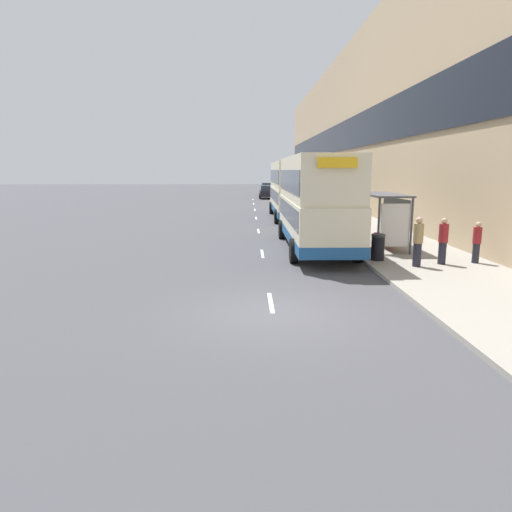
{
  "coord_description": "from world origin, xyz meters",
  "views": [
    {
      "loc": [
        -0.64,
        -11.46,
        3.7
      ],
      "look_at": [
        -0.11,
        18.53,
        -1.98
      ],
      "focal_mm": 32.0,
      "sensor_mm": 36.0,
      "label": 1
    }
  ],
  "objects_px": {
    "pedestrian_2": "(477,242)",
    "litter_bin": "(378,247)",
    "car_1": "(267,192)",
    "pedestrian_3": "(384,222)",
    "double_decker_bus_near": "(315,201)",
    "pedestrian_at_shelter": "(443,241)",
    "bus_shelter": "(388,210)",
    "double_decker_bus_ahead": "(291,189)",
    "car_0": "(268,189)",
    "pedestrian_1": "(418,241)"
  },
  "relations": [
    {
      "from": "bus_shelter",
      "to": "litter_bin",
      "type": "xyz_separation_m",
      "value": [
        -1.22,
        -2.9,
        -1.21
      ]
    },
    {
      "from": "bus_shelter",
      "to": "pedestrian_3",
      "type": "relative_size",
      "value": 2.37
    },
    {
      "from": "pedestrian_3",
      "to": "litter_bin",
      "type": "bearing_deg",
      "value": -108.59
    },
    {
      "from": "pedestrian_2",
      "to": "pedestrian_3",
      "type": "bearing_deg",
      "value": 107.2
    },
    {
      "from": "bus_shelter",
      "to": "car_1",
      "type": "distance_m",
      "value": 39.61
    },
    {
      "from": "pedestrian_at_shelter",
      "to": "pedestrian_3",
      "type": "bearing_deg",
      "value": 94.08
    },
    {
      "from": "car_0",
      "to": "litter_bin",
      "type": "height_order",
      "value": "car_0"
    },
    {
      "from": "bus_shelter",
      "to": "litter_bin",
      "type": "distance_m",
      "value": 3.37
    },
    {
      "from": "bus_shelter",
      "to": "pedestrian_1",
      "type": "bearing_deg",
      "value": -91.37
    },
    {
      "from": "pedestrian_at_shelter",
      "to": "litter_bin",
      "type": "height_order",
      "value": "pedestrian_at_shelter"
    },
    {
      "from": "car_0",
      "to": "pedestrian_at_shelter",
      "type": "distance_m",
      "value": 50.66
    },
    {
      "from": "double_decker_bus_ahead",
      "to": "pedestrian_3",
      "type": "relative_size",
      "value": 6.32
    },
    {
      "from": "double_decker_bus_ahead",
      "to": "car_1",
      "type": "bearing_deg",
      "value": 91.73
    },
    {
      "from": "bus_shelter",
      "to": "pedestrian_3",
      "type": "height_order",
      "value": "bus_shelter"
    },
    {
      "from": "double_decker_bus_near",
      "to": "bus_shelter",
      "type": "bearing_deg",
      "value": -7.59
    },
    {
      "from": "double_decker_bus_near",
      "to": "pedestrian_2",
      "type": "xyz_separation_m",
      "value": [
        5.73,
        -3.96,
        -1.33
      ]
    },
    {
      "from": "double_decker_bus_near",
      "to": "pedestrian_3",
      "type": "distance_m",
      "value": 4.54
    },
    {
      "from": "bus_shelter",
      "to": "double_decker_bus_near",
      "type": "bearing_deg",
      "value": 172.41
    },
    {
      "from": "double_decker_bus_ahead",
      "to": "car_1",
      "type": "distance_m",
      "value": 25.03
    },
    {
      "from": "bus_shelter",
      "to": "litter_bin",
      "type": "bearing_deg",
      "value": -112.83
    },
    {
      "from": "car_1",
      "to": "bus_shelter",
      "type": "bearing_deg",
      "value": -84.35
    },
    {
      "from": "pedestrian_3",
      "to": "bus_shelter",
      "type": "bearing_deg",
      "value": -103.3
    },
    {
      "from": "double_decker_bus_near",
      "to": "pedestrian_at_shelter",
      "type": "relative_size",
      "value": 5.79
    },
    {
      "from": "car_0",
      "to": "pedestrian_at_shelter",
      "type": "xyz_separation_m",
      "value": [
        4.55,
        -50.45,
        0.14
      ]
    },
    {
      "from": "double_decker_bus_near",
      "to": "double_decker_bus_ahead",
      "type": "distance_m",
      "value": 14.0
    },
    {
      "from": "bus_shelter",
      "to": "double_decker_bus_near",
      "type": "xyz_separation_m",
      "value": [
        -3.3,
        0.44,
        0.41
      ]
    },
    {
      "from": "pedestrian_at_shelter",
      "to": "pedestrian_3",
      "type": "height_order",
      "value": "pedestrian_at_shelter"
    },
    {
      "from": "car_0",
      "to": "pedestrian_3",
      "type": "bearing_deg",
      "value": -84.7
    },
    {
      "from": "car_0",
      "to": "pedestrian_at_shelter",
      "type": "relative_size",
      "value": 2.44
    },
    {
      "from": "bus_shelter",
      "to": "pedestrian_at_shelter",
      "type": "xyz_separation_m",
      "value": [
        1.02,
        -3.73,
        -0.83
      ]
    },
    {
      "from": "car_0",
      "to": "litter_bin",
      "type": "bearing_deg",
      "value": -87.34
    },
    {
      "from": "pedestrian_at_shelter",
      "to": "pedestrian_1",
      "type": "height_order",
      "value": "pedestrian_1"
    },
    {
      "from": "car_1",
      "to": "pedestrian_at_shelter",
      "type": "bearing_deg",
      "value": -83.5
    },
    {
      "from": "double_decker_bus_near",
      "to": "pedestrian_at_shelter",
      "type": "xyz_separation_m",
      "value": [
        4.32,
        -4.17,
        -1.24
      ]
    },
    {
      "from": "bus_shelter",
      "to": "pedestrian_3",
      "type": "bearing_deg",
      "value": 76.7
    },
    {
      "from": "pedestrian_2",
      "to": "litter_bin",
      "type": "bearing_deg",
      "value": 170.38
    },
    {
      "from": "double_decker_bus_ahead",
      "to": "bus_shelter",
      "type": "bearing_deg",
      "value": -77.71
    },
    {
      "from": "double_decker_bus_near",
      "to": "car_0",
      "type": "xyz_separation_m",
      "value": [
        -0.23,
        46.28,
        -1.38
      ]
    },
    {
      "from": "double_decker_bus_ahead",
      "to": "pedestrian_at_shelter",
      "type": "distance_m",
      "value": 18.68
    },
    {
      "from": "pedestrian_at_shelter",
      "to": "pedestrian_2",
      "type": "xyz_separation_m",
      "value": [
        1.41,
        0.21,
        -0.09
      ]
    },
    {
      "from": "car_1",
      "to": "pedestrian_3",
      "type": "xyz_separation_m",
      "value": [
        4.48,
        -36.96,
        0.19
      ]
    },
    {
      "from": "bus_shelter",
      "to": "double_decker_bus_ahead",
      "type": "height_order",
      "value": "double_decker_bus_ahead"
    },
    {
      "from": "double_decker_bus_ahead",
      "to": "car_1",
      "type": "xyz_separation_m",
      "value": [
        -0.75,
        24.97,
        -1.43
      ]
    },
    {
      "from": "pedestrian_1",
      "to": "pedestrian_2",
      "type": "xyz_separation_m",
      "value": [
        2.53,
        0.62,
        -0.13
      ]
    },
    {
      "from": "double_decker_bus_ahead",
      "to": "pedestrian_2",
      "type": "height_order",
      "value": "double_decker_bus_ahead"
    },
    {
      "from": "car_1",
      "to": "pedestrian_1",
      "type": "bearing_deg",
      "value": -85.02
    },
    {
      "from": "double_decker_bus_ahead",
      "to": "pedestrian_3",
      "type": "distance_m",
      "value": 12.61
    },
    {
      "from": "car_1",
      "to": "pedestrian_3",
      "type": "bearing_deg",
      "value": -83.09
    },
    {
      "from": "car_1",
      "to": "litter_bin",
      "type": "bearing_deg",
      "value": -86.38
    },
    {
      "from": "double_decker_bus_ahead",
      "to": "pedestrian_1",
      "type": "height_order",
      "value": "double_decker_bus_ahead"
    }
  ]
}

